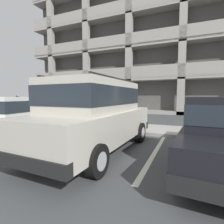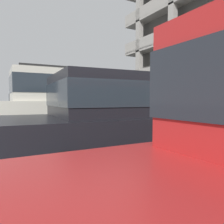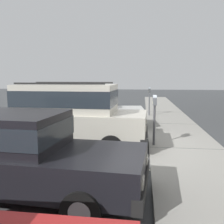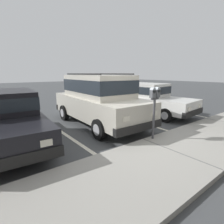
{
  "view_description": "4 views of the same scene",
  "coord_description": "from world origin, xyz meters",
  "px_view_note": "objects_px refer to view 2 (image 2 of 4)",
  "views": [
    {
      "loc": [
        2.34,
        -6.59,
        1.55
      ],
      "look_at": [
        -0.11,
        -0.95,
        1.0
      ],
      "focal_mm": 28.0,
      "sensor_mm": 36.0,
      "label": 1
    },
    {
      "loc": [
        6.19,
        -4.27,
        1.15
      ],
      "look_at": [
        -0.15,
        -0.69,
        0.75
      ],
      "focal_mm": 35.0,
      "sensor_mm": 36.0,
      "label": 2
    },
    {
      "loc": [
        7.29,
        0.0,
        2.16
      ],
      "look_at": [
        -0.04,
        -0.91,
        1.15
      ],
      "focal_mm": 40.0,
      "sensor_mm": 36.0,
      "label": 3
    },
    {
      "loc": [
        3.75,
        3.53,
        2.04
      ],
      "look_at": [
        0.21,
        -1.04,
        0.75
      ],
      "focal_mm": 28.0,
      "sensor_mm": 36.0,
      "label": 4
    }
  ],
  "objects_px": {
    "red_sedan": "(44,108)",
    "dark_hatchback": "(127,120)",
    "parking_meter_near": "(135,97)",
    "silver_suv": "(67,102)",
    "parking_meter_far": "(76,100)"
  },
  "relations": [
    {
      "from": "red_sedan",
      "to": "dark_hatchback",
      "type": "relative_size",
      "value": 1.01
    },
    {
      "from": "dark_hatchback",
      "to": "parking_meter_near",
      "type": "height_order",
      "value": "parking_meter_near"
    },
    {
      "from": "parking_meter_near",
      "to": "silver_suv",
      "type": "bearing_deg",
      "value": -85.44
    },
    {
      "from": "silver_suv",
      "to": "parking_meter_near",
      "type": "distance_m",
      "value": 2.64
    },
    {
      "from": "silver_suv",
      "to": "parking_meter_near",
      "type": "height_order",
      "value": "silver_suv"
    },
    {
      "from": "silver_suv",
      "to": "parking_meter_far",
      "type": "height_order",
      "value": "silver_suv"
    },
    {
      "from": "dark_hatchback",
      "to": "parking_meter_far",
      "type": "height_order",
      "value": "parking_meter_far"
    },
    {
      "from": "red_sedan",
      "to": "parking_meter_near",
      "type": "bearing_deg",
      "value": 37.38
    },
    {
      "from": "silver_suv",
      "to": "red_sedan",
      "type": "distance_m",
      "value": 3.06
    },
    {
      "from": "silver_suv",
      "to": "parking_meter_near",
      "type": "relative_size",
      "value": 3.15
    },
    {
      "from": "silver_suv",
      "to": "parking_meter_near",
      "type": "xyz_separation_m",
      "value": [
        -0.21,
        2.62,
        0.17
      ]
    },
    {
      "from": "silver_suv",
      "to": "red_sedan",
      "type": "height_order",
      "value": "silver_suv"
    },
    {
      "from": "dark_hatchback",
      "to": "parking_meter_near",
      "type": "bearing_deg",
      "value": 146.58
    },
    {
      "from": "silver_suv",
      "to": "dark_hatchback",
      "type": "relative_size",
      "value": 1.05
    },
    {
      "from": "silver_suv",
      "to": "dark_hatchback",
      "type": "xyz_separation_m",
      "value": [
        3.19,
        0.02,
        -0.27
      ]
    }
  ]
}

